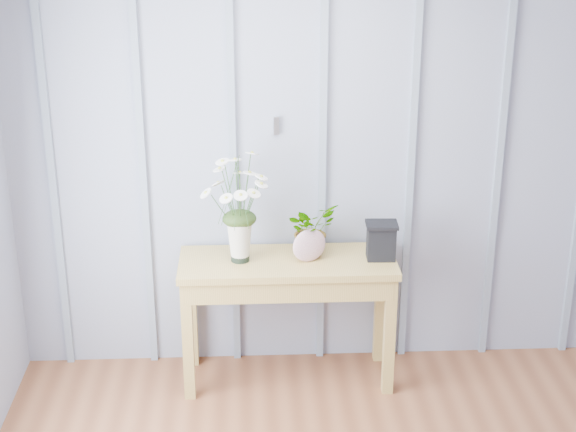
{
  "coord_description": "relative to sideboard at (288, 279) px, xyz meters",
  "views": [
    {
      "loc": [
        -0.67,
        -2.44,
        2.76
      ],
      "look_at": [
        -0.46,
        1.94,
        1.03
      ],
      "focal_mm": 55.0,
      "sensor_mm": 36.0,
      "label": 1
    }
  ],
  "objects": [
    {
      "name": "room_shell",
      "position": [
        0.46,
        -1.08,
        1.35
      ],
      "size": [
        4.0,
        4.5,
        2.5
      ],
      "color": "#9299B1",
      "rests_on": "ground"
    },
    {
      "name": "sideboard",
      "position": [
        0.0,
        0.0,
        0.0
      ],
      "size": [
        1.2,
        0.45,
        0.75
      ],
      "color": "#AD8F46",
      "rests_on": "ground"
    },
    {
      "name": "daisy_vase",
      "position": [
        -0.26,
        0.0,
        0.52
      ],
      "size": [
        0.45,
        0.35,
        0.64
      ],
      "color": "black",
      "rests_on": "sideboard"
    },
    {
      "name": "spider_plant",
      "position": [
        0.13,
        0.07,
        0.26
      ],
      "size": [
        0.36,
        0.35,
        0.3
      ],
      "primitive_type": "imported",
      "rotation": [
        0.0,
        0.0,
        0.65
      ],
      "color": "#213913",
      "rests_on": "sideboard"
    },
    {
      "name": "felt_disc_vessel",
      "position": [
        0.12,
        -0.03,
        0.21
      ],
      "size": [
        0.2,
        0.11,
        0.19
      ],
      "primitive_type": "ellipsoid",
      "rotation": [
        0.0,
        0.0,
        0.3
      ],
      "color": "#974B73",
      "rests_on": "sideboard"
    },
    {
      "name": "carved_box",
      "position": [
        0.52,
        -0.01,
        0.22
      ],
      "size": [
        0.18,
        0.14,
        0.21
      ],
      "color": "black",
      "rests_on": "sideboard"
    }
  ]
}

